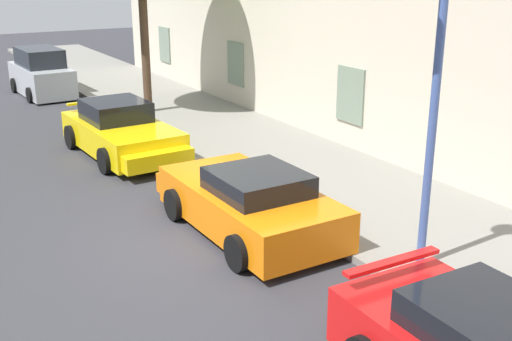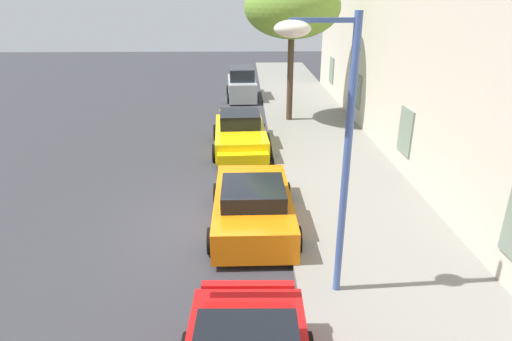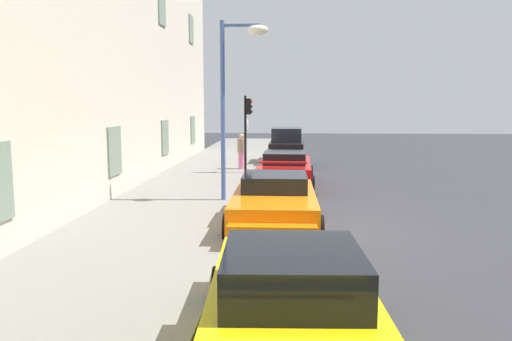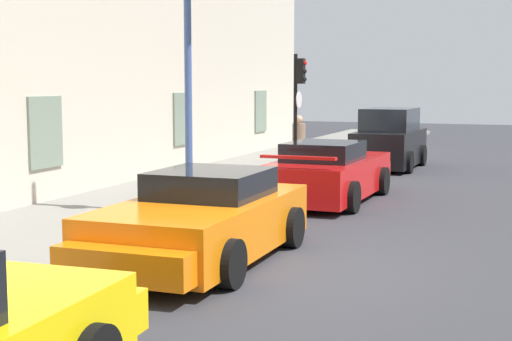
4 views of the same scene
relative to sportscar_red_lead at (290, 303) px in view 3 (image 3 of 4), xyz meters
name	(u,v)px [view 3 (image 3 of 4)]	position (x,y,z in m)	size (l,w,h in m)	color
ground_plane	(313,230)	(6.03, -0.57, -0.62)	(80.00, 80.00, 0.00)	#333338
sidewalk	(155,225)	(6.03, 3.34, -0.55)	(60.00, 4.22, 0.14)	gray
sportscar_red_lead	(290,303)	(0.00, 0.00, 0.00)	(4.75, 2.32, 1.44)	yellow
sportscar_yellow_flank	(274,207)	(5.95, 0.37, -0.03)	(4.59, 2.22, 1.32)	orange
sportscar_white_middle	(285,171)	(12.43, 0.15, -0.02)	(4.87, 2.16, 1.34)	red
hatchback_parked	(287,148)	(19.23, 0.13, 0.23)	(3.80, 1.90, 1.85)	black
traffic_light	(247,120)	(15.14, 1.78, 1.74)	(0.44, 0.36, 3.24)	black
street_lamp	(237,76)	(9.03, 1.57, 3.23)	(0.44, 1.42, 5.33)	#3F5999
pedestrian_admiring	(242,151)	(16.34, 2.14, 0.32)	(0.48, 0.48, 1.58)	pink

